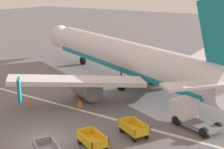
{
  "coord_description": "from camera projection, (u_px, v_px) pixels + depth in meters",
  "views": [
    {
      "loc": [
        17.0,
        -15.69,
        11.47
      ],
      "look_at": [
        -0.65,
        10.22,
        2.8
      ],
      "focal_mm": 53.02,
      "sensor_mm": 36.0,
      "label": 1
    }
  ],
  "objects": [
    {
      "name": "baggage_cart_far_end",
      "position": [
        134.0,
        128.0,
        25.66
      ],
      "size": [
        3.5,
        2.38,
        1.07
      ],
      "color": "gold",
      "rests_on": "ground"
    },
    {
      "name": "service_truck_beside_carts",
      "position": [
        189.0,
        112.0,
        27.53
      ],
      "size": [
        4.76,
        3.31,
        2.1
      ],
      "color": "slate",
      "rests_on": "ground"
    },
    {
      "name": "airplane",
      "position": [
        130.0,
        59.0,
        38.28
      ],
      "size": [
        36.01,
        29.41,
        11.34
      ],
      "color": "silver",
      "rests_on": "ground"
    },
    {
      "name": "traffic_cone_mid_apron",
      "position": [
        30.0,
        103.0,
        31.96
      ],
      "size": [
        0.42,
        0.42,
        0.55
      ],
      "primitive_type": "cone",
      "color": "orange",
      "rests_on": "ground"
    },
    {
      "name": "traffic_cone_near_plane",
      "position": [
        80.0,
        103.0,
        31.77
      ],
      "size": [
        0.55,
        0.55,
        0.72
      ],
      "primitive_type": "cone",
      "color": "orange",
      "rests_on": "ground"
    },
    {
      "name": "apron_stripe",
      "position": [
        95.0,
        114.0,
        29.99
      ],
      "size": [
        120.0,
        0.36,
        0.01
      ],
      "primitive_type": "cube",
      "color": "silver",
      "rests_on": "ground"
    },
    {
      "name": "ground_plane",
      "position": [
        43.0,
        142.0,
        24.79
      ],
      "size": [
        220.0,
        220.0,
        0.0
      ],
      "primitive_type": "plane",
      "color": "slate"
    },
    {
      "name": "baggage_cart_fourth_in_row",
      "position": [
        92.0,
        140.0,
        23.75
      ],
      "size": [
        3.53,
        2.32,
        1.07
      ],
      "color": "gold",
      "rests_on": "ground"
    }
  ]
}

